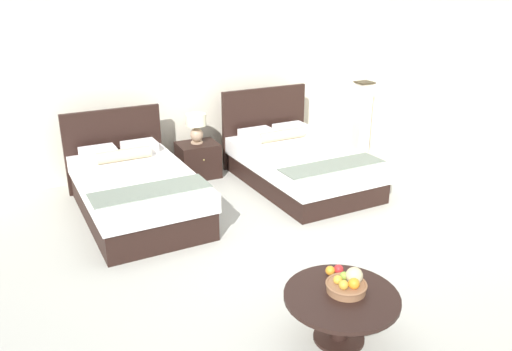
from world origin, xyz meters
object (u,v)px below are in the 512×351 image
object	(u,v)px
table_lamp	(196,125)
loose_apple	(339,269)
floor_lamp_corner	(362,120)
bed_near_window	(136,190)
nightstand	(198,160)
coffee_table	(341,305)
fruit_bowl	(348,284)
loose_orange	(330,271)
bed_near_corner	(298,164)

from	to	relation	value
table_lamp	loose_apple	xyz separation A→B (m)	(-0.07, -3.68, -0.31)
floor_lamp_corner	bed_near_window	bearing A→B (deg)	-170.89
nightstand	coffee_table	xyz separation A→B (m)	(-0.22, -3.93, 0.07)
nightstand	floor_lamp_corner	size ratio (longest dim) A/B	0.47
nightstand	fruit_bowl	xyz separation A→B (m)	(-0.15, -3.90, 0.23)
loose_orange	table_lamp	bearing A→B (deg)	87.80
floor_lamp_corner	loose_apple	bearing A→B (deg)	-129.07
table_lamp	loose_apple	distance (m)	3.70
nightstand	table_lamp	size ratio (longest dim) A/B	1.33
bed_near_corner	loose_orange	world-z (taller)	bed_near_corner
coffee_table	floor_lamp_corner	distance (m)	4.66
coffee_table	loose_apple	size ratio (longest dim) A/B	10.90
bed_near_window	nightstand	bearing A→B (deg)	38.61
coffee_table	fruit_bowl	xyz separation A→B (m)	(0.07, 0.02, 0.16)
fruit_bowl	loose_orange	xyz separation A→B (m)	(0.01, 0.25, -0.03)
bed_near_window	loose_apple	distance (m)	2.97
bed_near_window	bed_near_corner	size ratio (longest dim) A/B	0.98
nightstand	loose_orange	world-z (taller)	nightstand
coffee_table	table_lamp	bearing A→B (deg)	86.85
table_lamp	coffee_table	bearing A→B (deg)	-93.15
loose_orange	floor_lamp_corner	xyz separation A→B (m)	(2.81, 3.36, 0.15)
bed_near_window	floor_lamp_corner	size ratio (longest dim) A/B	1.79
fruit_bowl	floor_lamp_corner	size ratio (longest dim) A/B	0.27
coffee_table	loose_orange	xyz separation A→B (m)	(0.08, 0.28, 0.13)
bed_near_window	loose_apple	bearing A→B (deg)	-69.29
table_lamp	fruit_bowl	xyz separation A→B (m)	(-0.15, -3.92, -0.29)
nightstand	loose_orange	bearing A→B (deg)	-92.21
loose_orange	coffee_table	bearing A→B (deg)	-105.27
fruit_bowl	coffee_table	bearing A→B (deg)	-160.69
fruit_bowl	loose_apple	size ratio (longest dim) A/B	3.93
nightstand	floor_lamp_corner	distance (m)	2.71
floor_lamp_corner	nightstand	bearing A→B (deg)	173.93
nightstand	loose_apple	bearing A→B (deg)	-91.09
loose_orange	floor_lamp_corner	distance (m)	4.39
table_lamp	coffee_table	distance (m)	3.98
table_lamp	loose_orange	bearing A→B (deg)	-92.20
fruit_bowl	loose_orange	distance (m)	0.26
table_lamp	loose_apple	world-z (taller)	table_lamp
bed_near_window	fruit_bowl	distance (m)	3.17
bed_near_corner	table_lamp	bearing A→B (deg)	142.40
fruit_bowl	loose_apple	distance (m)	0.25
nightstand	fruit_bowl	size ratio (longest dim) A/B	1.74
bed_near_corner	table_lamp	distance (m)	1.55
coffee_table	loose_orange	distance (m)	0.32
fruit_bowl	table_lamp	bearing A→B (deg)	87.84
bed_near_corner	fruit_bowl	world-z (taller)	bed_near_corner
coffee_table	bed_near_window	bearing A→B (deg)	106.53
fruit_bowl	loose_orange	world-z (taller)	fruit_bowl
bed_near_corner	table_lamp	size ratio (longest dim) A/B	5.22
nightstand	loose_orange	size ratio (longest dim) A/B	7.16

